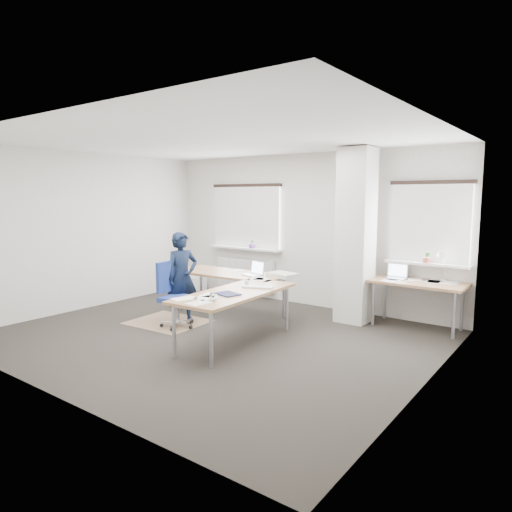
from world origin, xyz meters
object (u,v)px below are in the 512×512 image
Objects in this scene: task_chair at (176,309)px; person at (182,277)px; desk_main at (236,283)px; desk_side at (418,284)px.

person reaches higher than task_chair.
desk_main is 2.80m from desk_side.
desk_main is 1.79× the size of person.
desk_side is 1.38× the size of task_chair.
person is (-3.17, -1.89, 0.04)m from desk_side.
desk_side is at bearing -40.39° from person.
person reaches higher than desk_side.
person is at bearing 106.75° from task_chair.
desk_main is 1.87× the size of desk_side.
desk_main is 1.03m from task_chair.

